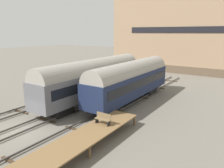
% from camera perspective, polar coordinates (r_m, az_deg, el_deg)
% --- Properties ---
extents(ground_plane, '(200.00, 200.00, 0.00)m').
position_cam_1_polar(ground_plane, '(21.00, -23.41, -11.30)').
color(ground_plane, '#6B665B').
extents(track_middle, '(2.60, 60.00, 0.26)m').
position_cam_1_polar(track_middle, '(20.94, -23.45, -10.95)').
color(track_middle, '#4C4742').
rests_on(track_middle, ground).
extents(track_right, '(2.60, 60.00, 0.26)m').
position_cam_1_polar(track_right, '(17.89, -15.96, -14.58)').
color(track_right, '#4C4742').
rests_on(track_right, ground).
extents(train_car_grey, '(3.05, 17.54, 5.22)m').
position_cam_1_polar(train_car_grey, '(26.98, -4.78, 1.74)').
color(train_car_grey, black).
rests_on(train_car_grey, ground).
extents(train_car_navy, '(3.04, 15.40, 5.03)m').
position_cam_1_polar(train_car_navy, '(26.36, 4.90, 1.19)').
color(train_car_navy, black).
rests_on(train_car_navy, ground).
extents(station_platform, '(2.54, 13.18, 1.00)m').
position_cam_1_polar(station_platform, '(16.00, -9.10, -14.56)').
color(station_platform, brown).
rests_on(station_platform, ground).
extents(bench, '(1.40, 0.40, 0.91)m').
position_cam_1_polar(bench, '(18.15, -2.34, -8.94)').
color(bench, brown).
rests_on(bench, station_platform).
extents(warehouse_building, '(32.71, 12.80, 16.13)m').
position_cam_1_polar(warehouse_building, '(52.80, 19.90, 12.23)').
color(warehouse_building, brown).
rests_on(warehouse_building, ground).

